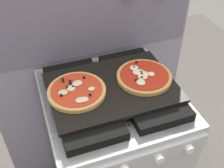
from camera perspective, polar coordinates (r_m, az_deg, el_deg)
The scene contains 5 objects.
kitchen_backsplash at distance 1.53m, azimuth -4.23°, elevation 3.62°, with size 1.10×0.08×1.55m.
stove at distance 1.54m, azimuth 0.02°, elevation -13.72°, with size 0.60×0.64×0.90m.
baking_tray at distance 1.20m, azimuth -0.00°, elevation -0.66°, with size 0.54×0.38×0.02m, color black.
pizza_left at distance 1.16m, azimuth -7.24°, elevation -1.41°, with size 0.24×0.24×0.03m.
pizza_right at distance 1.23m, azimuth 6.61°, elevation 1.50°, with size 0.24×0.24×0.03m.
Camera 1 is at (-0.31, -0.85, 1.69)m, focal length 44.72 mm.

